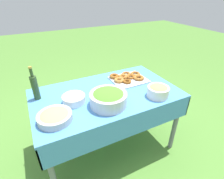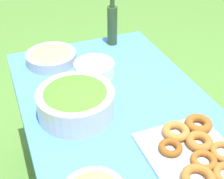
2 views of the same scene
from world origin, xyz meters
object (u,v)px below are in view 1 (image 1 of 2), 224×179
(pasta_bowl, at_px, (55,116))
(bread_bowl, at_px, (158,91))
(donut_platter, at_px, (128,78))
(plate_stack, at_px, (74,99))
(olive_oil_bottle, at_px, (35,87))
(salad_bowl, at_px, (108,98))

(pasta_bowl, relative_size, bread_bowl, 1.32)
(donut_platter, xyz_separation_m, plate_stack, (-0.69, -0.17, 0.01))
(donut_platter, xyz_separation_m, bread_bowl, (0.08, -0.44, 0.04))
(olive_oil_bottle, height_order, bread_bowl, olive_oil_bottle)
(salad_bowl, xyz_separation_m, donut_platter, (0.41, 0.35, -0.05))
(pasta_bowl, height_order, donut_platter, pasta_bowl)
(plate_stack, distance_m, olive_oil_bottle, 0.38)
(donut_platter, distance_m, bread_bowl, 0.45)
(bread_bowl, bearing_deg, donut_platter, 100.62)
(donut_platter, relative_size, plate_stack, 1.95)
(donut_platter, height_order, bread_bowl, bread_bowl)
(bread_bowl, bearing_deg, pasta_bowl, 175.13)
(salad_bowl, height_order, olive_oil_bottle, olive_oil_bottle)
(salad_bowl, height_order, pasta_bowl, salad_bowl)
(pasta_bowl, relative_size, olive_oil_bottle, 0.83)
(donut_platter, distance_m, plate_stack, 0.71)
(salad_bowl, relative_size, donut_platter, 0.82)
(donut_platter, relative_size, bread_bowl, 1.95)
(olive_oil_bottle, bearing_deg, donut_platter, -2.77)
(donut_platter, height_order, olive_oil_bottle, olive_oil_bottle)
(plate_stack, bearing_deg, salad_bowl, -33.06)
(salad_bowl, distance_m, plate_stack, 0.33)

